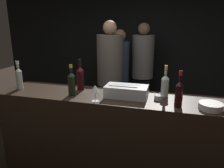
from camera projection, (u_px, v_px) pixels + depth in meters
wall_back_chalkboard at (144, 44)px, 4.48m from camera, size 6.40×0.06×2.80m
bar_counter at (111, 142)px, 2.43m from camera, size 2.43×0.54×1.09m
ice_bin_with_bottles at (126, 91)px, 2.23m from camera, size 0.43×0.23×0.12m
bowl_white at (211, 106)px, 1.92m from camera, size 0.21×0.21×0.06m
wine_glass at (95, 89)px, 2.09m from camera, size 0.08×0.08×0.16m
candle_votive at (158, 98)px, 2.16m from camera, size 0.08×0.08×0.05m
white_wine_bottle at (19, 77)px, 2.48m from camera, size 0.07×0.07×0.32m
red_wine_bottle_black_foil at (80, 77)px, 2.45m from camera, size 0.08×0.08×0.35m
red_wine_bottle_tall at (179, 93)px, 1.95m from camera, size 0.07×0.07×0.33m
rose_wine_bottle at (165, 84)px, 2.23m from camera, size 0.08×0.08×0.33m
champagne_bottle at (72, 83)px, 2.26m from camera, size 0.08×0.08×0.33m
person_in_hoodie at (120, 72)px, 3.98m from camera, size 0.34×0.34×1.71m
person_blond_tee at (110, 74)px, 3.48m from camera, size 0.41×0.41×1.86m
person_grey_polo at (142, 68)px, 3.99m from camera, size 0.39×0.39×1.82m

